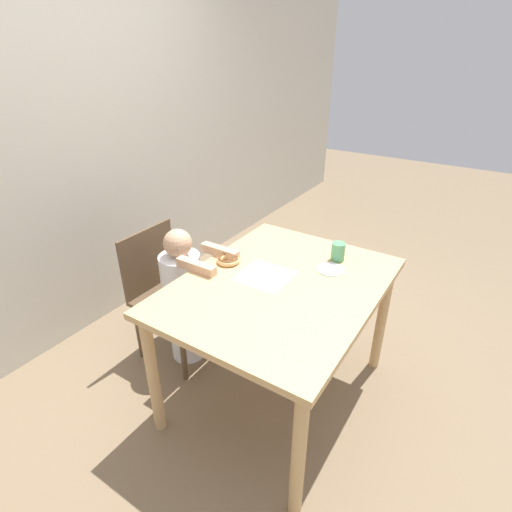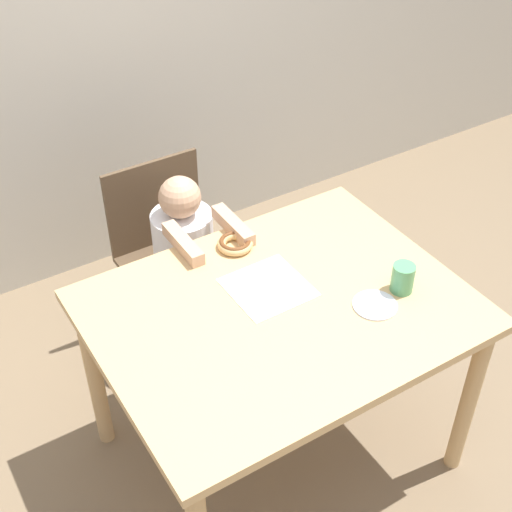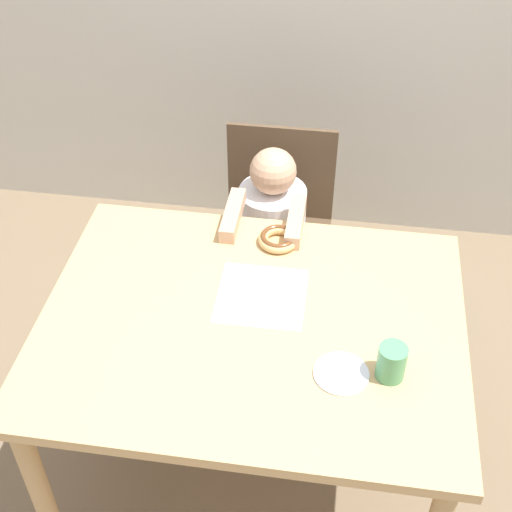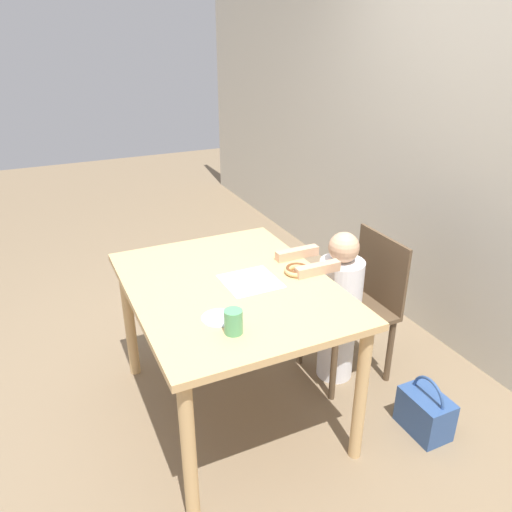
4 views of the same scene
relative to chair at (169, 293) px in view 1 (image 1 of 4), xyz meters
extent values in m
plane|color=#7A664C|center=(0.03, -0.79, -0.45)|extent=(12.00, 12.00, 0.00)
cube|color=beige|center=(0.03, 0.73, 0.80)|extent=(8.00, 0.05, 2.50)
cube|color=tan|center=(0.03, -0.79, 0.31)|extent=(1.22, 0.94, 0.03)
cylinder|color=tan|center=(-0.52, -1.20, -0.08)|extent=(0.06, 0.06, 0.74)
cylinder|color=tan|center=(0.57, -1.20, -0.08)|extent=(0.06, 0.06, 0.74)
cylinder|color=tan|center=(-0.52, -0.38, -0.08)|extent=(0.06, 0.06, 0.74)
cylinder|color=tan|center=(0.57, -0.38, -0.08)|extent=(0.06, 0.06, 0.74)
cube|color=brown|center=(0.00, -0.07, -0.02)|extent=(0.43, 0.45, 0.03)
cube|color=brown|center=(0.00, 0.15, 0.20)|extent=(0.43, 0.02, 0.41)
cylinder|color=brown|center=(-0.18, -0.26, -0.24)|extent=(0.04, 0.04, 0.41)
cylinder|color=brown|center=(0.18, -0.26, -0.24)|extent=(0.04, 0.04, 0.41)
cylinder|color=brown|center=(-0.18, 0.12, -0.24)|extent=(0.04, 0.04, 0.41)
cylinder|color=brown|center=(0.18, 0.12, -0.24)|extent=(0.04, 0.04, 0.41)
cylinder|color=white|center=(0.00, -0.12, -0.23)|extent=(0.21, 0.21, 0.44)
cylinder|color=white|center=(0.00, -0.12, 0.15)|extent=(0.25, 0.25, 0.31)
sphere|color=tan|center=(0.00, -0.12, 0.38)|extent=(0.17, 0.17, 0.17)
cube|color=tan|center=(-0.11, -0.35, 0.35)|extent=(0.05, 0.24, 0.05)
cube|color=tan|center=(0.11, -0.35, 0.35)|extent=(0.05, 0.24, 0.05)
torus|color=#DBB270|center=(0.06, -0.44, 0.34)|extent=(0.13, 0.13, 0.03)
torus|color=brown|center=(0.06, -0.44, 0.35)|extent=(0.12, 0.12, 0.02)
cube|color=white|center=(0.04, -0.69, 0.33)|extent=(0.26, 0.26, 0.00)
cube|color=#2D4C84|center=(0.59, 0.04, -0.34)|extent=(0.26, 0.17, 0.22)
torus|color=#2D4C84|center=(0.59, 0.04, -0.23)|extent=(0.21, 0.02, 0.21)
cylinder|color=#519E66|center=(0.42, -0.94, 0.38)|extent=(0.08, 0.08, 0.10)
cylinder|color=silver|center=(0.29, -0.96, 0.33)|extent=(0.15, 0.15, 0.01)
camera|label=1|loc=(-1.49, -1.63, 1.40)|focal=28.00mm
camera|label=2|loc=(-0.96, -2.22, 1.92)|focal=50.00mm
camera|label=3|loc=(0.25, -2.20, 1.80)|focal=50.00mm
camera|label=4|loc=(2.01, -1.58, 1.46)|focal=35.00mm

